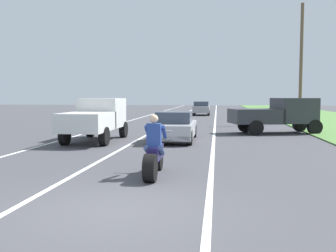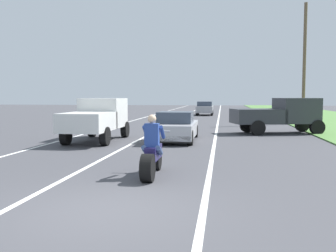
{
  "view_description": "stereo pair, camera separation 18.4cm",
  "coord_description": "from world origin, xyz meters",
  "px_view_note": "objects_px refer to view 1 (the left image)",
  "views": [
    {
      "loc": [
        1.94,
        -6.65,
        2.09
      ],
      "look_at": [
        0.17,
        7.11,
        1.0
      ],
      "focal_mm": 40.82,
      "sensor_mm": 36.0,
      "label": 1
    },
    {
      "loc": [
        2.12,
        -6.62,
        2.09
      ],
      "look_at": [
        0.17,
        7.11,
        1.0
      ],
      "focal_mm": 40.82,
      "sensor_mm": 36.0,
      "label": 2
    }
  ],
  "objects_px": {
    "pickup_truck_left_lane_white": "(96,117)",
    "pickup_truck_right_shoulder_dark_grey": "(278,114)",
    "distant_car_far_ahead": "(201,108)",
    "motorcycle_with_rider": "(154,154)",
    "sports_car_silver": "(175,127)"
  },
  "relations": [
    {
      "from": "motorcycle_with_rider",
      "to": "pickup_truck_left_lane_white",
      "type": "height_order",
      "value": "pickup_truck_left_lane_white"
    },
    {
      "from": "motorcycle_with_rider",
      "to": "distant_car_far_ahead",
      "type": "bearing_deg",
      "value": 90.18
    },
    {
      "from": "pickup_truck_right_shoulder_dark_grey",
      "to": "distant_car_far_ahead",
      "type": "bearing_deg",
      "value": 104.31
    },
    {
      "from": "sports_car_silver",
      "to": "distant_car_far_ahead",
      "type": "height_order",
      "value": "distant_car_far_ahead"
    },
    {
      "from": "motorcycle_with_rider",
      "to": "pickup_truck_right_shoulder_dark_grey",
      "type": "bearing_deg",
      "value": 67.93
    },
    {
      "from": "pickup_truck_left_lane_white",
      "to": "pickup_truck_right_shoulder_dark_grey",
      "type": "height_order",
      "value": "same"
    },
    {
      "from": "pickup_truck_right_shoulder_dark_grey",
      "to": "pickup_truck_left_lane_white",
      "type": "bearing_deg",
      "value": -151.53
    },
    {
      "from": "motorcycle_with_rider",
      "to": "sports_car_silver",
      "type": "xyz_separation_m",
      "value": [
        -0.36,
        8.03,
        0.04
      ]
    },
    {
      "from": "motorcycle_with_rider",
      "to": "sports_car_silver",
      "type": "bearing_deg",
      "value": 92.56
    },
    {
      "from": "motorcycle_with_rider",
      "to": "pickup_truck_right_shoulder_dark_grey",
      "type": "distance_m",
      "value": 13.31
    },
    {
      "from": "pickup_truck_left_lane_white",
      "to": "distant_car_far_ahead",
      "type": "bearing_deg",
      "value": 81.16
    },
    {
      "from": "sports_car_silver",
      "to": "pickup_truck_right_shoulder_dark_grey",
      "type": "height_order",
      "value": "pickup_truck_right_shoulder_dark_grey"
    },
    {
      "from": "sports_car_silver",
      "to": "distant_car_far_ahead",
      "type": "distance_m",
      "value": 24.29
    },
    {
      "from": "pickup_truck_left_lane_white",
      "to": "motorcycle_with_rider",
      "type": "bearing_deg",
      "value": -62.03
    },
    {
      "from": "motorcycle_with_rider",
      "to": "pickup_truck_left_lane_white",
      "type": "relative_size",
      "value": 0.46
    }
  ]
}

